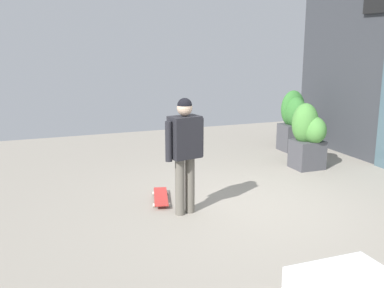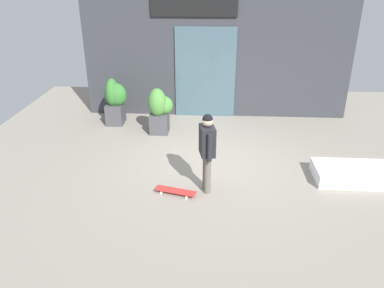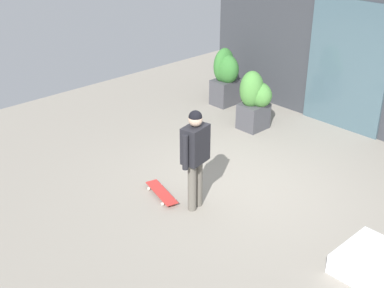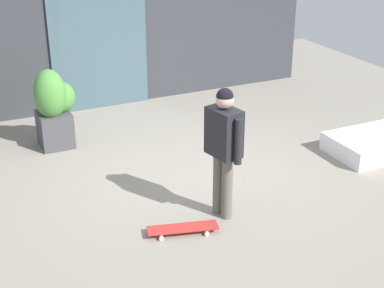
{
  "view_description": "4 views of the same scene",
  "coord_description": "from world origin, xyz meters",
  "px_view_note": "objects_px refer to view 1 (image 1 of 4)",
  "views": [
    {
      "loc": [
        5.35,
        -2.96,
        2.32
      ],
      "look_at": [
        -0.44,
        -0.79,
        0.9
      ],
      "focal_mm": 41.91,
      "sensor_mm": 36.0,
      "label": 1
    },
    {
      "loc": [
        -0.02,
        -7.49,
        3.99
      ],
      "look_at": [
        -0.44,
        -0.79,
        0.9
      ],
      "focal_mm": 35.7,
      "sensor_mm": 36.0,
      "label": 2
    },
    {
      "loc": [
        4.65,
        -5.57,
        4.33
      ],
      "look_at": [
        -0.44,
        -0.79,
        0.9
      ],
      "focal_mm": 47.8,
      "sensor_mm": 36.0,
      "label": 3
    },
    {
      "loc": [
        -3.01,
        -6.24,
        3.58
      ],
      "look_at": [
        -0.44,
        -0.79,
        0.9
      ],
      "focal_mm": 53.51,
      "sensor_mm": 36.0,
      "label": 4
    }
  ],
  "objects_px": {
    "planter_box_left": "(294,118)",
    "skateboard": "(161,197)",
    "planter_box_right": "(308,135)",
    "skateboarder": "(185,145)"
  },
  "relations": [
    {
      "from": "skateboarder",
      "to": "skateboard",
      "type": "xyz_separation_m",
      "value": [
        -0.6,
        -0.17,
        -0.91
      ]
    },
    {
      "from": "skateboarder",
      "to": "skateboard",
      "type": "bearing_deg",
      "value": 4.11
    },
    {
      "from": "skateboarder",
      "to": "planter_box_left",
      "type": "xyz_separation_m",
      "value": [
        -2.66,
        3.45,
        -0.26
      ]
    },
    {
      "from": "skateboard",
      "to": "planter_box_left",
      "type": "height_order",
      "value": "planter_box_left"
    },
    {
      "from": "skateboard",
      "to": "planter_box_left",
      "type": "xyz_separation_m",
      "value": [
        -2.06,
        3.62,
        0.65
      ]
    },
    {
      "from": "skateboarder",
      "to": "planter_box_right",
      "type": "height_order",
      "value": "skateboarder"
    },
    {
      "from": "skateboard",
      "to": "planter_box_right",
      "type": "bearing_deg",
      "value": -61.71
    },
    {
      "from": "skateboard",
      "to": "planter_box_right",
      "type": "height_order",
      "value": "planter_box_right"
    },
    {
      "from": "planter_box_right",
      "to": "skateboarder",
      "type": "bearing_deg",
      "value": -65.45
    },
    {
      "from": "planter_box_left",
      "to": "skateboard",
      "type": "bearing_deg",
      "value": -60.37
    }
  ]
}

